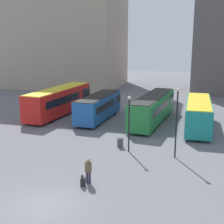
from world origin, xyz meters
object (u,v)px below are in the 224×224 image
at_px(lamp_post_1, 129,119).
at_px(traveler, 88,168).
at_px(bus_0, 60,100).
at_px(bus_3, 198,113).
at_px(bus_2, 153,107).
at_px(bus_1, 99,106).
at_px(lamp_post_0, 177,117).
at_px(trash_bin, 120,142).
at_px(suitcase, 83,182).

bearing_deg(lamp_post_1, traveler, -100.99).
height_order(bus_0, bus_3, bus_0).
distance_m(bus_2, bus_3, 5.16).
bearing_deg(bus_0, bus_1, -96.10).
distance_m(bus_2, lamp_post_0, 11.28).
distance_m(bus_0, lamp_post_1, 15.63).
distance_m(traveler, trash_bin, 7.42).
distance_m(bus_1, lamp_post_1, 11.38).
xyz_separation_m(lamp_post_0, trash_bin, (-4.79, 1.24, -2.87)).
xyz_separation_m(bus_3, suitcase, (-7.03, -15.92, -1.33)).
bearing_deg(trash_bin, suitcase, -93.88).
distance_m(bus_1, trash_bin, 10.16).
distance_m(traveler, suitcase, 0.91).
xyz_separation_m(bus_3, lamp_post_0, (-1.70, -9.30, 1.68)).
relative_size(suitcase, lamp_post_0, 0.14).
bearing_deg(traveler, suitcase, 151.06).
xyz_separation_m(bus_3, traveler, (-6.82, -15.45, -0.58)).
distance_m(bus_2, traveler, 16.93).
height_order(traveler, trash_bin, traveler).
relative_size(bus_0, lamp_post_0, 2.25).
bearing_deg(trash_bin, bus_2, 80.87).
bearing_deg(trash_bin, bus_0, 135.60).
distance_m(suitcase, lamp_post_0, 9.02).
relative_size(bus_2, bus_3, 1.19).
height_order(lamp_post_0, trash_bin, lamp_post_0).
relative_size(lamp_post_0, lamp_post_1, 1.18).
height_order(bus_1, lamp_post_0, lamp_post_0).
distance_m(bus_0, bus_3, 16.85).
bearing_deg(trash_bin, lamp_post_1, -42.48).
height_order(bus_0, bus_2, bus_0).
bearing_deg(trash_bin, bus_3, 51.13).
distance_m(bus_0, trash_bin, 14.39).
distance_m(bus_3, lamp_post_1, 10.58).
bearing_deg(bus_2, suitcase, 179.51).
relative_size(bus_1, lamp_post_0, 1.71).
relative_size(bus_3, traveler, 5.87).
bearing_deg(bus_0, bus_3, -91.24).
height_order(bus_3, lamp_post_0, lamp_post_0).
bearing_deg(trash_bin, lamp_post_0, -14.48).
bearing_deg(traveler, bus_3, -29.37).
xyz_separation_m(bus_2, lamp_post_1, (-0.58, -10.29, 1.17)).
distance_m(bus_1, bus_3, 11.29).
bearing_deg(lamp_post_0, bus_3, 79.62).
height_order(bus_3, lamp_post_1, lamp_post_1).
xyz_separation_m(bus_0, suitcase, (9.70, -17.88, -1.53)).
relative_size(bus_2, lamp_post_1, 2.58).
distance_m(bus_2, trash_bin, 9.63).
relative_size(bus_2, traveler, 6.98).
xyz_separation_m(bus_1, bus_2, (6.28, 0.53, 0.11)).
bearing_deg(lamp_post_0, trash_bin, 165.52).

